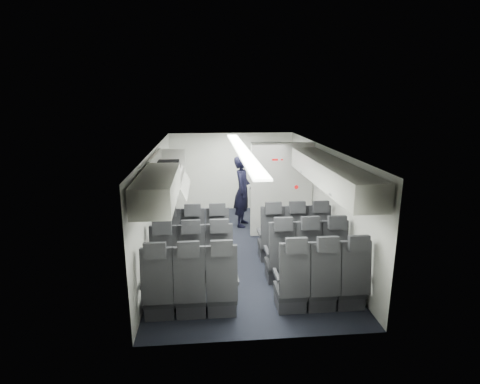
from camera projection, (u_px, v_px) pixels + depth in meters
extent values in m
cube|color=black|center=(242.00, 250.00, 7.86)|extent=(3.40, 6.00, 0.01)
cube|color=white|center=(242.00, 148.00, 7.32)|extent=(3.40, 6.00, 0.01)
cube|color=silver|center=(232.00, 172.00, 10.48)|extent=(3.40, 0.01, 2.15)
cube|color=silver|center=(265.00, 265.00, 4.69)|extent=(3.40, 0.01, 2.15)
cube|color=silver|center=(157.00, 203.00, 7.44)|extent=(0.01, 6.00, 2.15)
cube|color=silver|center=(323.00, 198.00, 7.74)|extent=(0.01, 6.00, 2.15)
cube|color=white|center=(242.00, 150.00, 7.33)|extent=(0.25, 5.52, 0.03)
cube|color=black|center=(171.00, 249.00, 7.23)|extent=(0.44, 0.46, 0.12)
cube|color=#2D2D33|center=(171.00, 256.00, 7.27)|extent=(0.42, 0.42, 0.22)
cube|color=black|center=(169.00, 231.00, 6.90)|extent=(0.44, 0.20, 0.80)
cube|color=black|center=(168.00, 211.00, 6.76)|extent=(0.30, 0.12, 0.23)
cube|color=#2D2D33|center=(158.00, 236.00, 7.11)|extent=(0.05, 0.40, 0.06)
cube|color=#2D2D33|center=(182.00, 235.00, 7.15)|extent=(0.05, 0.40, 0.06)
cube|color=black|center=(194.00, 248.00, 7.27)|extent=(0.44, 0.46, 0.12)
cube|color=#2D2D33|center=(195.00, 255.00, 7.31)|extent=(0.42, 0.42, 0.22)
cube|color=black|center=(193.00, 230.00, 6.94)|extent=(0.44, 0.20, 0.80)
cube|color=black|center=(193.00, 210.00, 6.80)|extent=(0.30, 0.12, 0.23)
cube|color=#2D2D33|center=(182.00, 235.00, 7.15)|extent=(0.05, 0.40, 0.06)
cube|color=#2D2D33|center=(205.00, 234.00, 7.19)|extent=(0.05, 0.40, 0.06)
cube|color=black|center=(218.00, 247.00, 7.31)|extent=(0.44, 0.46, 0.12)
cube|color=#2D2D33|center=(218.00, 255.00, 7.35)|extent=(0.42, 0.42, 0.22)
cube|color=black|center=(218.00, 229.00, 6.98)|extent=(0.44, 0.20, 0.80)
cube|color=black|center=(217.00, 209.00, 6.84)|extent=(0.30, 0.12, 0.23)
cube|color=#2D2D33|center=(206.00, 234.00, 7.19)|extent=(0.05, 0.40, 0.06)
cube|color=#2D2D33|center=(229.00, 234.00, 7.23)|extent=(0.05, 0.40, 0.06)
cube|color=black|center=(270.00, 245.00, 7.40)|extent=(0.44, 0.46, 0.12)
cube|color=#2D2D33|center=(270.00, 253.00, 7.44)|extent=(0.42, 0.42, 0.22)
cube|color=black|center=(272.00, 227.00, 7.08)|extent=(0.44, 0.20, 0.80)
cube|color=black|center=(273.00, 208.00, 6.93)|extent=(0.30, 0.12, 0.23)
cube|color=#2D2D33|center=(259.00, 233.00, 7.28)|extent=(0.05, 0.40, 0.06)
cube|color=#2D2D33|center=(282.00, 232.00, 7.32)|extent=(0.05, 0.40, 0.06)
cube|color=black|center=(292.00, 244.00, 7.44)|extent=(0.44, 0.46, 0.12)
cube|color=#2D2D33|center=(292.00, 252.00, 7.48)|extent=(0.42, 0.42, 0.22)
cube|color=black|center=(296.00, 227.00, 7.12)|extent=(0.44, 0.20, 0.80)
cube|color=black|center=(297.00, 207.00, 6.97)|extent=(0.30, 0.12, 0.23)
cube|color=#2D2D33|center=(282.00, 232.00, 7.32)|extent=(0.05, 0.40, 0.06)
cube|color=#2D2D33|center=(304.00, 231.00, 7.36)|extent=(0.05, 0.40, 0.06)
cube|color=black|center=(314.00, 243.00, 7.48)|extent=(0.44, 0.46, 0.12)
cube|color=#2D2D33|center=(314.00, 251.00, 7.52)|extent=(0.42, 0.42, 0.22)
cube|color=black|center=(319.00, 226.00, 7.16)|extent=(0.44, 0.20, 0.80)
cube|color=black|center=(321.00, 207.00, 7.01)|extent=(0.30, 0.12, 0.23)
cube|color=#2D2D33|center=(305.00, 231.00, 7.36)|extent=(0.05, 0.40, 0.06)
cube|color=#2D2D33|center=(326.00, 230.00, 7.40)|extent=(0.05, 0.40, 0.06)
cube|color=black|center=(166.00, 269.00, 6.36)|extent=(0.44, 0.46, 0.12)
cube|color=#2D2D33|center=(167.00, 278.00, 6.40)|extent=(0.42, 0.42, 0.22)
cube|color=black|center=(164.00, 250.00, 6.04)|extent=(0.44, 0.20, 0.80)
cube|color=black|center=(162.00, 228.00, 5.89)|extent=(0.30, 0.12, 0.23)
cube|color=#2D2D33|center=(152.00, 255.00, 6.24)|extent=(0.05, 0.40, 0.06)
cube|color=#2D2D33|center=(179.00, 254.00, 6.28)|extent=(0.05, 0.40, 0.06)
cube|color=black|center=(193.00, 268.00, 6.40)|extent=(0.44, 0.46, 0.12)
cube|color=#2D2D33|center=(193.00, 277.00, 6.44)|extent=(0.42, 0.42, 0.22)
cube|color=black|center=(192.00, 249.00, 6.08)|extent=(0.44, 0.20, 0.80)
cube|color=black|center=(191.00, 227.00, 5.93)|extent=(0.30, 0.12, 0.23)
cube|color=#2D2D33|center=(179.00, 254.00, 6.28)|extent=(0.05, 0.40, 0.06)
cube|color=#2D2D33|center=(206.00, 253.00, 6.32)|extent=(0.05, 0.40, 0.06)
cube|color=black|center=(219.00, 267.00, 6.44)|extent=(0.44, 0.46, 0.12)
cube|color=#2D2D33|center=(219.00, 276.00, 6.48)|extent=(0.42, 0.42, 0.22)
cube|color=black|center=(219.00, 248.00, 6.12)|extent=(0.44, 0.20, 0.80)
cube|color=black|center=(219.00, 226.00, 5.97)|extent=(0.30, 0.12, 0.23)
cube|color=#2D2D33|center=(206.00, 253.00, 6.32)|extent=(0.05, 0.40, 0.06)
cube|color=#2D2D33|center=(232.00, 253.00, 6.36)|extent=(0.05, 0.40, 0.06)
cube|color=black|center=(279.00, 265.00, 6.53)|extent=(0.44, 0.46, 0.12)
cube|color=#2D2D33|center=(279.00, 273.00, 6.57)|extent=(0.42, 0.42, 0.22)
cube|color=black|center=(282.00, 246.00, 6.21)|extent=(0.44, 0.20, 0.80)
cube|color=black|center=(283.00, 224.00, 6.06)|extent=(0.30, 0.12, 0.23)
cube|color=#2D2D33|center=(267.00, 251.00, 6.41)|extent=(0.05, 0.40, 0.06)
cube|color=#2D2D33|center=(292.00, 250.00, 6.45)|extent=(0.05, 0.40, 0.06)
cube|color=black|center=(304.00, 264.00, 6.57)|extent=(0.44, 0.46, 0.12)
cube|color=#2D2D33|center=(304.00, 272.00, 6.61)|extent=(0.42, 0.42, 0.22)
cube|color=black|center=(308.00, 245.00, 6.25)|extent=(0.44, 0.20, 0.80)
cube|color=black|center=(310.00, 223.00, 6.10)|extent=(0.30, 0.12, 0.23)
cube|color=#2D2D33|center=(293.00, 250.00, 6.45)|extent=(0.05, 0.40, 0.06)
cube|color=#2D2D33|center=(317.00, 249.00, 6.49)|extent=(0.05, 0.40, 0.06)
cube|color=black|center=(329.00, 263.00, 6.61)|extent=(0.44, 0.46, 0.12)
cube|color=#2D2D33|center=(328.00, 271.00, 6.65)|extent=(0.42, 0.42, 0.22)
cube|color=black|center=(335.00, 244.00, 6.29)|extent=(0.44, 0.20, 0.80)
cube|color=black|center=(337.00, 222.00, 6.14)|extent=(0.30, 0.12, 0.23)
cube|color=#2D2D33|center=(318.00, 249.00, 6.49)|extent=(0.05, 0.40, 0.06)
cube|color=#2D2D33|center=(343.00, 248.00, 6.53)|extent=(0.05, 0.40, 0.06)
cube|color=black|center=(160.00, 297.00, 5.49)|extent=(0.44, 0.46, 0.12)
cube|color=#2D2D33|center=(161.00, 307.00, 5.53)|extent=(0.42, 0.42, 0.22)
cube|color=black|center=(157.00, 276.00, 5.17)|extent=(0.44, 0.20, 0.80)
cube|color=black|center=(155.00, 251.00, 5.02)|extent=(0.30, 0.12, 0.23)
cube|color=#2D2D33|center=(144.00, 281.00, 5.37)|extent=(0.05, 0.40, 0.06)
cube|color=#2D2D33|center=(174.00, 280.00, 5.41)|extent=(0.05, 0.40, 0.06)
cube|color=black|center=(191.00, 296.00, 5.53)|extent=(0.44, 0.46, 0.12)
cube|color=#2D2D33|center=(192.00, 305.00, 5.57)|extent=(0.42, 0.42, 0.22)
cube|color=black|center=(190.00, 275.00, 5.21)|extent=(0.44, 0.20, 0.80)
cube|color=black|center=(188.00, 249.00, 5.06)|extent=(0.30, 0.12, 0.23)
cube|color=#2D2D33|center=(175.00, 280.00, 5.41)|extent=(0.05, 0.40, 0.06)
cube|color=#2D2D33|center=(206.00, 279.00, 5.45)|extent=(0.05, 0.40, 0.06)
cube|color=black|center=(222.00, 294.00, 5.57)|extent=(0.44, 0.46, 0.12)
cube|color=#2D2D33|center=(222.00, 304.00, 5.61)|extent=(0.42, 0.42, 0.22)
cube|color=black|center=(222.00, 273.00, 5.25)|extent=(0.44, 0.20, 0.80)
cube|color=black|center=(222.00, 248.00, 5.10)|extent=(0.30, 0.12, 0.23)
cube|color=#2D2D33|center=(206.00, 279.00, 5.45)|extent=(0.05, 0.40, 0.06)
cube|color=#2D2D33|center=(236.00, 277.00, 5.49)|extent=(0.05, 0.40, 0.06)
cube|color=black|center=(290.00, 291.00, 5.66)|extent=(0.44, 0.46, 0.12)
cube|color=#2D2D33|center=(290.00, 300.00, 5.70)|extent=(0.42, 0.42, 0.22)
cube|color=black|center=(295.00, 270.00, 5.34)|extent=(0.44, 0.20, 0.80)
cube|color=black|center=(296.00, 246.00, 5.19)|extent=(0.30, 0.12, 0.23)
cube|color=#2D2D33|center=(277.00, 276.00, 5.55)|extent=(0.05, 0.40, 0.06)
cube|color=#2D2D33|center=(306.00, 274.00, 5.59)|extent=(0.05, 0.40, 0.06)
cube|color=black|center=(319.00, 289.00, 5.70)|extent=(0.44, 0.46, 0.12)
cube|color=#2D2D33|center=(319.00, 299.00, 5.74)|extent=(0.42, 0.42, 0.22)
cube|color=black|center=(325.00, 269.00, 5.38)|extent=(0.44, 0.20, 0.80)
cube|color=black|center=(328.00, 244.00, 5.23)|extent=(0.30, 0.12, 0.23)
cube|color=#2D2D33|center=(306.00, 274.00, 5.59)|extent=(0.05, 0.40, 0.06)
cube|color=#2D2D33|center=(335.00, 273.00, 5.63)|extent=(0.05, 0.40, 0.06)
cube|color=black|center=(348.00, 288.00, 5.74)|extent=(0.44, 0.46, 0.12)
cube|color=#2D2D33|center=(347.00, 297.00, 5.78)|extent=(0.42, 0.42, 0.22)
cube|color=black|center=(355.00, 268.00, 5.42)|extent=(0.44, 0.20, 0.80)
cube|color=black|center=(359.00, 243.00, 5.27)|extent=(0.30, 0.12, 0.23)
cube|color=#2D2D33|center=(336.00, 273.00, 5.63)|extent=(0.05, 0.40, 0.06)
cube|color=#2D2D33|center=(364.00, 272.00, 5.67)|extent=(0.05, 0.40, 0.06)
cube|color=silver|center=(158.00, 188.00, 5.34)|extent=(0.52, 1.80, 0.40)
cylinder|color=slate|center=(176.00, 198.00, 5.40)|extent=(0.04, 0.10, 0.04)
cube|color=#9E9E93|center=(170.00, 176.00, 7.08)|extent=(0.52, 1.70, 0.04)
cube|color=silver|center=(155.00, 166.00, 7.00)|extent=(0.06, 1.70, 0.44)
cube|color=silver|center=(165.00, 175.00, 6.23)|extent=(0.52, 0.04, 0.40)
cube|color=silver|center=(173.00, 159.00, 7.83)|extent=(0.52, 0.04, 0.40)
cube|color=silver|center=(183.00, 182.00, 7.13)|extent=(0.21, 1.61, 0.38)
cube|color=silver|center=(348.00, 184.00, 5.59)|extent=(0.52, 1.80, 0.40)
cylinder|color=slate|center=(331.00, 195.00, 5.60)|extent=(0.04, 0.10, 0.04)
cube|color=silver|center=(315.00, 163.00, 7.27)|extent=(0.52, 1.70, 0.40)
cylinder|color=slate|center=(302.00, 172.00, 7.29)|extent=(0.04, 0.10, 0.04)
cube|color=silver|center=(282.00, 190.00, 8.45)|extent=(1.40, 0.12, 2.13)
cube|color=white|center=(277.00, 160.00, 8.19)|extent=(0.24, 0.01, 0.10)
cube|color=red|center=(275.00, 160.00, 8.17)|extent=(0.13, 0.01, 0.04)
cube|color=red|center=(282.00, 160.00, 8.18)|extent=(0.05, 0.01, 0.03)
cylinder|color=white|center=(296.00, 187.00, 8.39)|extent=(0.11, 0.01, 0.11)
cylinder|color=red|center=(296.00, 187.00, 8.38)|extent=(0.09, 0.01, 0.09)
cube|color=#939399|center=(267.00, 177.00, 10.33)|extent=(0.85, 0.50, 1.90)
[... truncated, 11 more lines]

